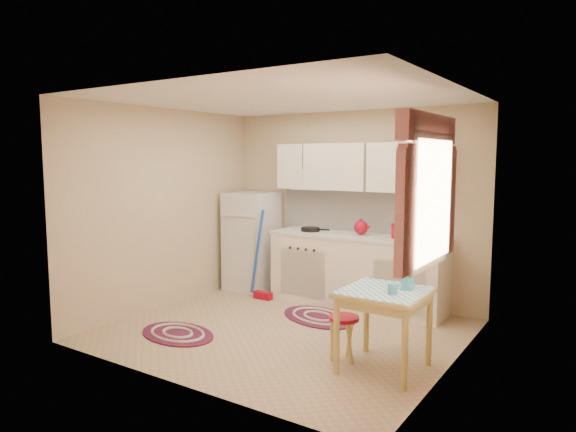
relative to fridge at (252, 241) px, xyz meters
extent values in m
plane|color=tan|center=(1.39, -1.25, -0.70)|extent=(3.60, 3.60, 0.00)
cube|color=silver|center=(1.39, -1.25, 1.80)|extent=(3.60, 3.20, 0.04)
cube|color=tan|center=(1.39, 0.35, 0.55)|extent=(3.60, 0.04, 2.50)
cube|color=tan|center=(1.39, -2.85, 0.55)|extent=(3.60, 0.04, 2.50)
cube|color=tan|center=(-0.41, -1.25, 0.55)|extent=(0.04, 3.20, 2.50)
cube|color=tan|center=(3.19, -1.25, 0.55)|extent=(0.04, 3.20, 2.50)
cube|color=white|center=(1.51, 0.34, 0.50)|extent=(2.25, 0.03, 0.55)
cube|color=white|center=(1.51, 0.19, 1.07)|extent=(2.25, 0.33, 0.60)
cube|color=white|center=(3.17, -1.80, 0.85)|extent=(0.04, 0.85, 0.95)
cube|color=silver|center=(0.00, 0.00, 0.00)|extent=(0.65, 0.60, 1.40)
cube|color=white|center=(1.63, 0.05, -0.26)|extent=(2.25, 0.60, 0.88)
cube|color=silver|center=(1.63, 0.05, 0.20)|extent=(2.27, 0.62, 0.04)
cylinder|color=black|center=(0.97, 0.00, 0.24)|extent=(0.30, 0.30, 0.05)
cylinder|color=maroon|center=(2.15, 0.05, 0.30)|extent=(0.14, 0.14, 0.16)
cube|color=#DFC46F|center=(2.70, -1.62, -0.34)|extent=(0.72, 0.72, 0.72)
cylinder|color=maroon|center=(2.30, -1.63, -0.49)|extent=(0.31, 0.31, 0.42)
cylinder|color=teal|center=(2.81, -1.72, 0.07)|extent=(0.10, 0.10, 0.10)
camera|label=1|loc=(4.40, -5.78, 1.18)|focal=32.00mm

